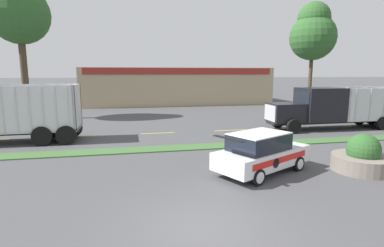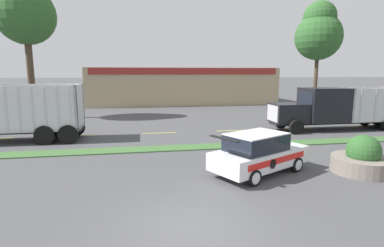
{
  "view_description": "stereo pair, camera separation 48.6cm",
  "coord_description": "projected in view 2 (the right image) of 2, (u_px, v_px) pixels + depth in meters",
  "views": [
    {
      "loc": [
        -1.82,
        -7.43,
        4.21
      ],
      "look_at": [
        1.54,
        8.79,
        1.43
      ],
      "focal_mm": 28.0,
      "sensor_mm": 36.0,
      "label": 1
    },
    {
      "loc": [
        -1.34,
        -7.52,
        4.21
      ],
      "look_at": [
        1.54,
        8.79,
        1.43
      ],
      "focal_mm": 28.0,
      "sensor_mm": 36.0,
      "label": 2
    }
  ],
  "objects": [
    {
      "name": "ground_plane",
      "position": [
        192.0,
        228.0,
        8.23
      ],
      "size": [
        600.0,
        600.0,
        0.0
      ],
      "primitive_type": "plane",
      "color": "#474749"
    },
    {
      "name": "grass_verge",
      "position": [
        165.0,
        148.0,
        16.84
      ],
      "size": [
        120.0,
        1.29,
        0.06
      ],
      "primitive_type": "cube",
      "color": "#3D6633",
      "rests_on": "ground_plane"
    },
    {
      "name": "centre_line_3",
      "position": [
        80.0,
        136.0,
        20.43
      ],
      "size": [
        2.4,
        0.14,
        0.01
      ],
      "primitive_type": "cube",
      "color": "yellow",
      "rests_on": "ground_plane"
    },
    {
      "name": "centre_line_4",
      "position": [
        159.0,
        133.0,
        21.36
      ],
      "size": [
        2.4,
        0.14,
        0.01
      ],
      "primitive_type": "cube",
      "color": "yellow",
      "rests_on": "ground_plane"
    },
    {
      "name": "centre_line_5",
      "position": [
        232.0,
        130.0,
        22.28
      ],
      "size": [
        2.4,
        0.14,
        0.01
      ],
      "primitive_type": "cube",
      "color": "yellow",
      "rests_on": "ground_plane"
    },
    {
      "name": "centre_line_6",
      "position": [
        299.0,
        128.0,
        23.21
      ],
      "size": [
        2.4,
        0.14,
        0.01
      ],
      "primitive_type": "cube",
      "color": "yellow",
      "rests_on": "ground_plane"
    },
    {
      "name": "centre_line_7",
      "position": [
        361.0,
        126.0,
        24.14
      ],
      "size": [
        2.4,
        0.14,
        0.01
      ],
      "primitive_type": "cube",
      "color": "yellow",
      "rests_on": "ground_plane"
    },
    {
      "name": "dump_truck_trail",
      "position": [
        334.0,
        109.0,
        22.41
      ],
      "size": [
        11.61,
        2.66,
        3.18
      ],
      "color": "black",
      "rests_on": "ground_plane"
    },
    {
      "name": "rally_car",
      "position": [
        259.0,
        153.0,
        12.63
      ],
      "size": [
        4.78,
        3.68,
        1.79
      ],
      "color": "white",
      "rests_on": "ground_plane"
    },
    {
      "name": "stone_planter",
      "position": [
        363.0,
        159.0,
        12.81
      ],
      "size": [
        2.52,
        2.52,
        1.64
      ],
      "color": "slate",
      "rests_on": "ground_plane"
    },
    {
      "name": "store_building_backdrop",
      "position": [
        180.0,
        85.0,
        43.7
      ],
      "size": [
        25.05,
        12.1,
        4.92
      ],
      "color": "tan",
      "rests_on": "ground_plane"
    },
    {
      "name": "tree_behind_left",
      "position": [
        25.0,
        10.0,
        26.67
      ],
      "size": [
        5.21,
        5.21,
        13.27
      ],
      "color": "#473828",
      "rests_on": "ground_plane"
    },
    {
      "name": "tree_behind_centre",
      "position": [
        319.0,
        32.0,
        29.33
      ],
      "size": [
        4.53,
        4.53,
        11.15
      ],
      "color": "#473828",
      "rests_on": "ground_plane"
    }
  ]
}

